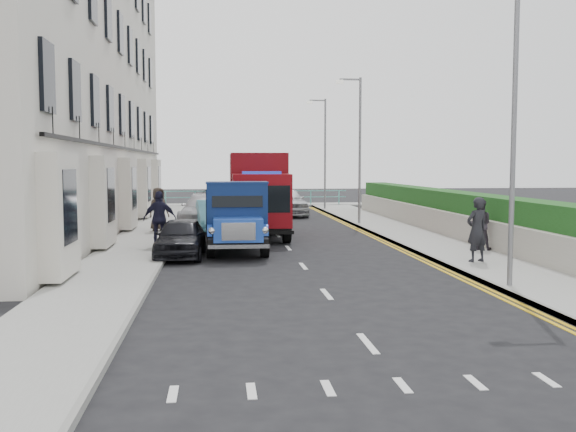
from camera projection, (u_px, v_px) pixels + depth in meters
The scene contains 22 objects.
ground at pixel (313, 279), 16.40m from camera, with size 120.00×120.00×0.00m, color black.
pavement_west at pixel (146, 238), 24.75m from camera, with size 2.40×38.00×0.12m, color gray.
pavement_east at pixel (410, 235), 25.88m from camera, with size 2.60×38.00×0.12m, color gray.
promenade at pixel (253, 205), 45.13m from camera, with size 30.00×2.50×0.12m, color gray.
sea_plane at pixel (239, 189), 75.85m from camera, with size 120.00×120.00×0.00m, color slate.
terrace_west at pixel (53, 66), 27.68m from camera, with size 6.31×30.20×14.25m.
garden_east at pixel (456, 214), 26.02m from camera, with size 1.45×28.00×1.75m.
seafront_railing at pixel (253, 198), 44.29m from camera, with size 13.00×0.08×1.11m.
lamp_near at pixel (509, 117), 14.54m from camera, with size 1.23×0.18×7.00m.
lamp_mid at pixel (357, 141), 30.40m from camera, with size 1.23×0.18×7.00m.
lamp_far at pixel (323, 147), 40.31m from camera, with size 1.23×0.18×7.00m.
bedford_lorry at pixel (237, 221), 20.79m from camera, with size 2.02×4.95×2.32m.
red_lorry at pixel (258, 192), 26.14m from camera, with size 2.25×6.44×3.36m.
parked_car_front at pixel (181, 237), 20.18m from camera, with size 1.46×3.64×1.24m, color black.
parked_car_mid at pixel (214, 216), 27.95m from camera, with size 1.43×4.10×1.35m, color #63BED5.
parked_car_rear at pixel (205, 210), 30.54m from camera, with size 2.08×5.13×1.49m, color silver.
seafront_car_left at pixel (216, 198), 42.58m from camera, with size 2.27×4.93×1.37m, color black.
seafront_car_right at pixel (285, 201), 36.41m from camera, with size 1.94×4.83×1.65m, color #BBBCC0.
pedestrian_east_near at pixel (477, 230), 18.38m from camera, with size 0.68×0.45×1.86m, color black.
pedestrian_east_far at pixel (479, 224), 21.00m from camera, with size 0.81×0.63×1.66m, color #352E39.
pedestrian_west_near at pixel (160, 219), 21.86m from camera, with size 1.11×0.46×1.89m, color #1C1B32.
pedestrian_west_far at pixel (158, 209), 26.91m from camera, with size 0.90×0.58×1.83m, color #372E28.
Camera 1 is at (-2.40, -16.05, 2.92)m, focal length 40.00 mm.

